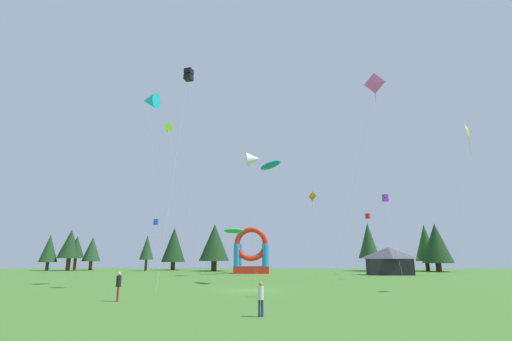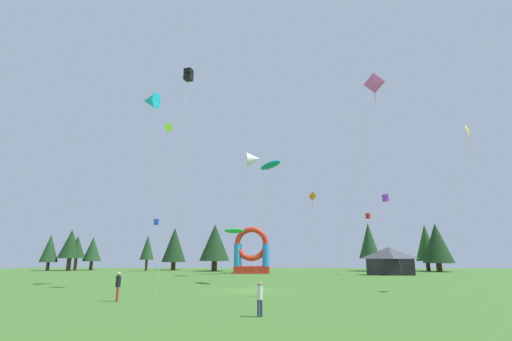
# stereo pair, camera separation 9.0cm
# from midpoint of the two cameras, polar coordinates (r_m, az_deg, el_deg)

# --- Properties ---
(ground_plane) EXTENTS (120.00, 120.00, 0.00)m
(ground_plane) POSITION_cam_midpoint_polar(r_m,az_deg,el_deg) (33.12, -0.92, -17.88)
(ground_plane) COLOR #3D6B28
(kite_lime_diamond) EXTENTS (6.21, 2.21, 21.16)m
(kite_lime_diamond) POSITION_cam_midpoint_polar(r_m,az_deg,el_deg) (54.53, -13.39, 6.25)
(kite_lime_diamond) COLOR #8CD826
(kite_lime_diamond) RESTS_ON ground_plane
(kite_black_box) EXTENTS (1.36, 4.08, 20.94)m
(kite_black_box) POSITION_cam_midpoint_polar(r_m,az_deg,el_deg) (38.64, -10.34, 14.15)
(kite_black_box) COLOR black
(kite_black_box) RESTS_ON ground_plane
(kite_orange_diamond) EXTENTS (0.82, 3.02, 10.83)m
(kite_orange_diamond) POSITION_cam_midpoint_polar(r_m,az_deg,el_deg) (48.96, 8.47, -4.05)
(kite_orange_diamond) COLOR orange
(kite_orange_diamond) RESTS_ON ground_plane
(kite_teal_parafoil) EXTENTS (3.41, 4.52, 13.21)m
(kite_teal_parafoil) POSITION_cam_midpoint_polar(r_m,az_deg,el_deg) (41.29, 2.14, 0.82)
(kite_teal_parafoil) COLOR #0C7F7A
(kite_teal_parafoil) RESTS_ON ground_plane
(kite_pink_diamond) EXTENTS (3.62, 6.55, 16.17)m
(kite_pink_diamond) POSITION_cam_midpoint_polar(r_m,az_deg,el_deg) (30.33, 17.55, 12.35)
(kite_pink_diamond) COLOR #EA599E
(kite_pink_diamond) RESTS_ON ground_plane
(kite_green_parafoil) EXTENTS (3.49, 1.80, 7.29)m
(kite_green_parafoil) POSITION_cam_midpoint_polar(r_m,az_deg,el_deg) (60.44, -3.40, -9.19)
(kite_green_parafoil) COLOR green
(kite_green_parafoil) RESTS_ON ground_plane
(kite_cyan_delta) EXTENTS (2.08, 5.26, 20.55)m
(kite_cyan_delta) POSITION_cam_midpoint_polar(r_m,az_deg,el_deg) (43.48, -15.94, 10.21)
(kite_cyan_delta) COLOR #19B7CC
(kite_cyan_delta) RESTS_ON ground_plane
(kite_white_delta) EXTENTS (2.54, 4.44, 18.37)m
(kite_white_delta) POSITION_cam_midpoint_polar(r_m,az_deg,el_deg) (56.52, -0.49, 1.73)
(kite_white_delta) COLOR white
(kite_white_delta) RESTS_ON ground_plane
(kite_red_box) EXTENTS (2.90, 2.41, 9.46)m
(kite_red_box) POSITION_cam_midpoint_polar(r_m,az_deg,el_deg) (62.57, 16.68, -6.70)
(kite_red_box) COLOR red
(kite_red_box) RESTS_ON ground_plane
(kite_blue_box) EXTENTS (0.71, 3.92, 9.09)m
(kite_blue_box) POSITION_cam_midpoint_polar(r_m,az_deg,el_deg) (67.58, -15.08, -7.61)
(kite_blue_box) COLOR blue
(kite_blue_box) RESTS_ON ground_plane
(kite_purple_box) EXTENTS (0.98, 2.89, 10.54)m
(kite_purple_box) POSITION_cam_midpoint_polar(r_m,az_deg,el_deg) (50.66, 19.10, -4.02)
(kite_purple_box) COLOR purple
(kite_purple_box) RESTS_ON ground_plane
(kite_yellow_diamond) EXTENTS (3.63, 1.16, 13.78)m
(kite_yellow_diamond) POSITION_cam_midpoint_polar(r_m,az_deg,el_deg) (36.87, 29.71, 5.07)
(kite_yellow_diamond) COLOR yellow
(kite_yellow_diamond) RESTS_ON ground_plane
(person_far_side) EXTENTS (0.42, 0.42, 1.84)m
(person_far_side) POSITION_cam_midpoint_polar(r_m,az_deg,el_deg) (26.91, -20.37, -15.92)
(person_far_side) COLOR #B21E26
(person_far_side) RESTS_ON ground_plane
(person_midfield) EXTENTS (0.38, 0.38, 1.62)m
(person_midfield) POSITION_cam_midpoint_polar(r_m,az_deg,el_deg) (19.16, 0.59, -18.62)
(person_midfield) COLOR navy
(person_midfield) RESTS_ON ground_plane
(inflatable_yellow_castle) EXTENTS (5.87, 4.01, 7.64)m
(inflatable_yellow_castle) POSITION_cam_midpoint_polar(r_m,az_deg,el_deg) (64.34, -0.72, -12.96)
(inflatable_yellow_castle) COLOR red
(inflatable_yellow_castle) RESTS_ON ground_plane
(festival_tent) EXTENTS (6.45, 3.19, 4.18)m
(festival_tent) POSITION_cam_midpoint_polar(r_m,az_deg,el_deg) (62.51, 19.65, -12.89)
(festival_tent) COLOR black
(festival_tent) RESTS_ON ground_plane
(tree_row_0) EXTENTS (3.40, 3.40, 7.01)m
(tree_row_0) POSITION_cam_midpoint_polar(r_m,az_deg,el_deg) (86.39, -29.08, -10.37)
(tree_row_0) COLOR #4C331E
(tree_row_0) RESTS_ON ground_plane
(tree_row_1) EXTENTS (4.50, 4.50, 8.04)m
(tree_row_1) POSITION_cam_midpoint_polar(r_m,az_deg,el_deg) (85.04, -26.54, -10.02)
(tree_row_1) COLOR #4C331E
(tree_row_1) RESTS_ON ground_plane
(tree_row_2) EXTENTS (3.23, 3.23, 6.79)m
(tree_row_2) POSITION_cam_midpoint_polar(r_m,az_deg,el_deg) (84.85, -25.77, -10.52)
(tree_row_2) COLOR #4C331E
(tree_row_2) RESTS_ON ground_plane
(tree_row_3) EXTENTS (3.66, 3.66, 6.69)m
(tree_row_3) POSITION_cam_midpoint_polar(r_m,az_deg,el_deg) (85.93, -23.80, -10.95)
(tree_row_3) COLOR #4C331E
(tree_row_3) RESTS_ON ground_plane
(tree_row_4) EXTENTS (2.69, 2.69, 6.82)m
(tree_row_4) POSITION_cam_midpoint_polar(r_m,az_deg,el_deg) (77.40, -16.36, -11.24)
(tree_row_4) COLOR #4C331E
(tree_row_4) RESTS_ON ground_plane
(tree_row_5) EXTENTS (4.93, 4.93, 8.69)m
(tree_row_5) POSITION_cam_midpoint_polar(r_m,az_deg,el_deg) (81.57, -12.48, -11.02)
(tree_row_5) COLOR #4C331E
(tree_row_5) RESTS_ON ground_plane
(tree_row_6) EXTENTS (5.86, 5.86, 8.95)m
(tree_row_6) POSITION_cam_midpoint_polar(r_m,az_deg,el_deg) (74.55, -6.41, -10.89)
(tree_row_6) COLOR #4C331E
(tree_row_6) RESTS_ON ground_plane
(tree_row_7) EXTENTS (3.82, 3.82, 9.13)m
(tree_row_7) POSITION_cam_midpoint_polar(r_m,az_deg,el_deg) (76.22, 16.77, -10.20)
(tree_row_7) COLOR #4C331E
(tree_row_7) RESTS_ON ground_plane
(tree_row_8) EXTENTS (3.69, 3.69, 8.01)m
(tree_row_8) POSITION_cam_midpoint_polar(r_m,az_deg,el_deg) (78.34, 16.64, -10.70)
(tree_row_8) COLOR #4C331E
(tree_row_8) RESTS_ON ground_plane
(tree_row_9) EXTENTS (4.15, 4.15, 8.93)m
(tree_row_9) POSITION_cam_midpoint_polar(r_m,az_deg,el_deg) (81.58, 24.43, -10.02)
(tree_row_9) COLOR #4C331E
(tree_row_9) RESTS_ON ground_plane
(tree_row_10) EXTENTS (5.55, 5.55, 8.87)m
(tree_row_10) POSITION_cam_midpoint_polar(r_m,az_deg,el_deg) (78.92, 25.80, -9.96)
(tree_row_10) COLOR #4C331E
(tree_row_10) RESTS_ON ground_plane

